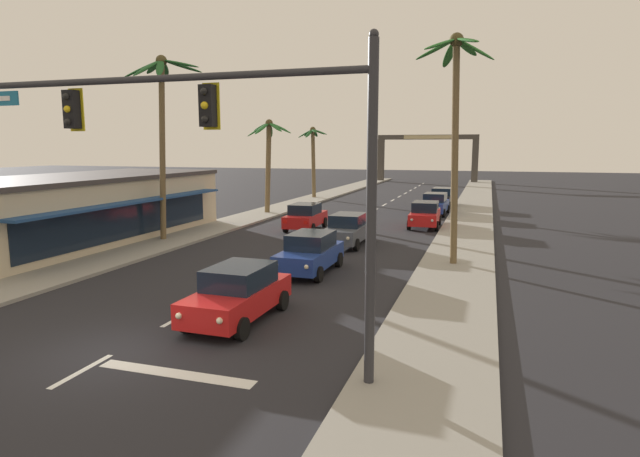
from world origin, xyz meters
TOP-DOWN VIEW (x-y plane):
  - ground_plane at (0.00, 0.00)m, footprint 220.00×220.00m
  - sidewalk_right at (7.80, 20.00)m, footprint 3.20×110.00m
  - sidewalk_left at (-7.80, 20.00)m, footprint 3.20×110.00m
  - lane_markings at (0.46, 19.00)m, footprint 4.28×86.27m
  - traffic_signal_mast at (3.06, 0.07)m, footprint 11.64×0.41m
  - sedan_lead_at_stop_bar at (1.87, 3.33)m, footprint 2.02×4.48m
  - sedan_third_in_queue at (1.96, 9.87)m, footprint 1.97×4.46m
  - sedan_fifth_in_queue at (1.86, 16.41)m, footprint 1.98×4.46m
  - sedan_oncoming_far at (-2.04, 20.71)m, footprint 2.07×4.50m
  - sedan_parked_nearest_kerb at (5.06, 30.99)m, footprint 2.08×4.50m
  - sedan_parked_mid_kerb at (5.09, 24.11)m, footprint 2.05×4.49m
  - sedan_parked_far_kerb at (5.14, 36.59)m, footprint 2.08×4.50m
  - palm_left_second at (-7.99, 14.37)m, footprint 4.14×4.07m
  - palm_left_third at (-7.41, 27.43)m, footprint 3.63×3.60m
  - palm_left_farthest at (-8.12, 40.49)m, footprint 3.14×3.11m
  - palm_right_second at (7.47, 12.91)m, footprint 3.34×3.38m
  - storefront_strip_left at (-12.47, 12.54)m, footprint 7.98×18.78m
  - town_gateway_arch at (0.00, 70.06)m, footprint 14.84×0.90m

SIDE VIEW (x-z plane):
  - ground_plane at x=0.00m, z-range 0.00..0.00m
  - lane_markings at x=0.46m, z-range 0.00..0.01m
  - sidewalk_right at x=7.80m, z-range 0.00..0.14m
  - sidewalk_left at x=-7.80m, z-range 0.00..0.14m
  - sedan_lead_at_stop_bar at x=1.87m, z-range 0.01..1.69m
  - sedan_third_in_queue at x=1.96m, z-range 0.01..1.69m
  - sedan_fifth_in_queue at x=1.86m, z-range 0.01..1.69m
  - sedan_oncoming_far at x=-2.04m, z-range 0.01..1.69m
  - sedan_parked_nearest_kerb at x=5.06m, z-range 0.01..1.69m
  - sedan_parked_mid_kerb at x=5.09m, z-range 0.01..1.69m
  - sedan_parked_far_kerb at x=5.14m, z-range 0.01..1.69m
  - storefront_strip_left at x=-12.47m, z-range 0.01..3.69m
  - town_gateway_arch at x=0.00m, z-range 1.02..8.05m
  - palm_left_farthest at x=-8.12m, z-range 1.32..8.57m
  - palm_left_third at x=-7.41m, z-range 1.39..8.74m
  - traffic_signal_mast at x=3.06m, z-range 1.63..9.19m
  - palm_right_second at x=7.47m, z-range 2.12..12.08m
  - palm_left_second at x=-7.99m, z-range 2.28..12.35m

